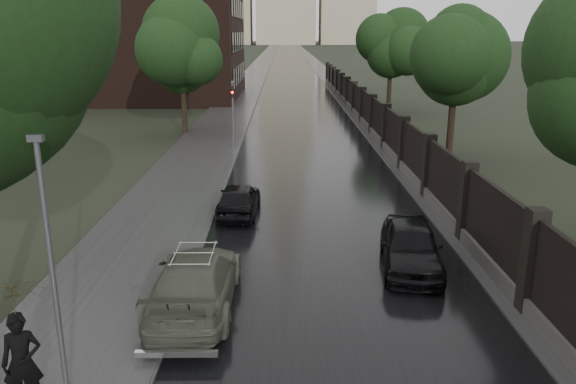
% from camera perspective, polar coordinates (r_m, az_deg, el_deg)
% --- Properties ---
extents(road, '(8.00, 420.00, 0.02)m').
position_cam_1_polar(road, '(197.59, -0.08, 14.08)').
color(road, black).
rests_on(road, ground).
extents(sidewalk_left, '(4.00, 420.00, 0.16)m').
position_cam_1_polar(sidewalk_left, '(197.63, -1.88, 14.09)').
color(sidewalk_left, '#2D2D2D').
rests_on(sidewalk_left, ground).
extents(verge_right, '(3.00, 420.00, 0.08)m').
position_cam_1_polar(verge_right, '(197.70, 1.56, 14.08)').
color(verge_right, '#2D2D2D').
rests_on(verge_right, ground).
extents(fence_right, '(0.45, 75.72, 2.70)m').
position_cam_1_polar(fence_right, '(40.34, 8.14, 7.74)').
color(fence_right, '#383533').
rests_on(fence_right, ground).
extents(tree_left_far, '(4.25, 4.25, 7.39)m').
position_cam_1_polar(tree_left_far, '(38.07, -10.77, 13.54)').
color(tree_left_far, black).
rests_on(tree_left_far, ground).
extents(tree_right_b, '(4.08, 4.08, 7.01)m').
position_cam_1_polar(tree_right_b, '(30.83, 16.67, 12.10)').
color(tree_right_b, black).
rests_on(tree_right_b, ground).
extents(tree_right_c, '(4.08, 4.08, 7.01)m').
position_cam_1_polar(tree_right_c, '(48.33, 10.42, 13.68)').
color(tree_right_c, black).
rests_on(tree_right_c, ground).
extents(lamp_post, '(0.25, 0.12, 5.11)m').
position_cam_1_polar(lamp_post, '(10.62, -22.80, -7.65)').
color(lamp_post, '#59595E').
rests_on(lamp_post, ground).
extents(traffic_light, '(0.16, 0.32, 4.00)m').
position_cam_1_polar(traffic_light, '(32.88, -5.61, 8.41)').
color(traffic_light, '#59595E').
rests_on(traffic_light, ground).
extents(volga_sedan, '(2.01, 4.92, 1.43)m').
position_cam_1_polar(volga_sedan, '(14.32, -9.40, -8.96)').
color(volga_sedan, '#4E5342').
rests_on(volga_sedan, ground).
extents(hatchback_left, '(1.61, 3.69, 1.24)m').
position_cam_1_polar(hatchback_left, '(21.24, -5.04, -0.70)').
color(hatchback_left, black).
rests_on(hatchback_left, ground).
extents(car_right_near, '(2.17, 4.30, 1.41)m').
position_cam_1_polar(car_right_near, '(16.77, 12.36, -5.35)').
color(car_right_near, black).
rests_on(car_right_near, ground).
extents(pedestrian_umbrella, '(1.32, 1.34, 2.93)m').
position_cam_1_polar(pedestrian_umbrella, '(10.87, -26.04, -10.76)').
color(pedestrian_umbrella, black).
rests_on(pedestrian_umbrella, sidewalk_left).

